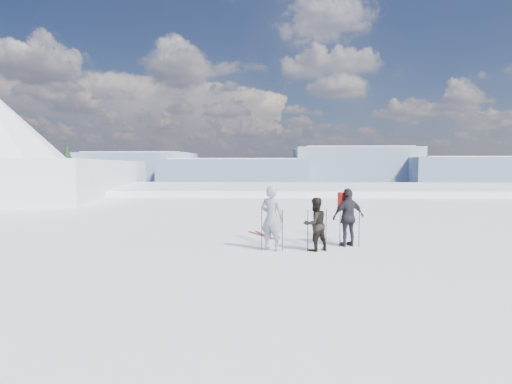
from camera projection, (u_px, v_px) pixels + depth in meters
lake_basin at (285, 255)px, 40.03m from camera, size 820.00×820.00×71.62m
far_mountain_range at (296, 173)px, 462.66m from camera, size 770.00×110.00×53.00m
near_ridge at (21, 225)px, 40.02m from camera, size 31.37×35.68×25.62m
skier_grey at (272, 218)px, 12.20m from camera, size 0.86×0.74×2.00m
skier_dark at (315, 224)px, 12.15m from camera, size 0.99×0.92×1.63m
skier_pack at (348, 217)px, 12.81m from camera, size 1.19×0.80×1.87m
backpack at (345, 179)px, 12.96m from camera, size 0.45×0.34×0.58m
ski_poles at (313, 229)px, 12.30m from camera, size 3.13×0.78×1.35m
skis_loose at (262, 235)px, 14.81m from camera, size 0.98×1.61×0.03m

